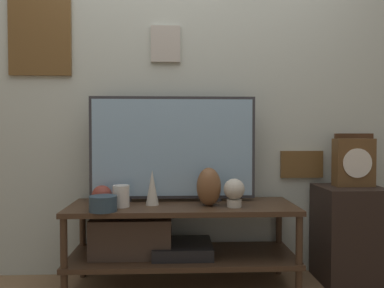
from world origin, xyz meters
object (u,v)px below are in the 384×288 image
(vase_slim_bronze, at_px, (152,187))
(mantel_clock, at_px, (354,162))
(television, at_px, (173,148))
(vase_urn_stoneware, at_px, (209,187))
(vase_round_glass, at_px, (102,195))
(candle_jar, at_px, (121,196))
(decorative_bust, at_px, (234,191))
(vase_wide_bowl, at_px, (103,204))

(vase_slim_bronze, bearing_deg, mantel_clock, 3.70)
(television, bearing_deg, vase_urn_stoneware, -34.99)
(vase_slim_bronze, relative_size, mantel_clock, 0.69)
(vase_round_glass, xyz_separation_m, mantel_clock, (1.59, 0.09, 0.19))
(television, bearing_deg, vase_round_glass, -164.30)
(candle_jar, bearing_deg, mantel_clock, 5.42)
(vase_urn_stoneware, xyz_separation_m, candle_jar, (-0.52, -0.02, -0.05))
(television, xyz_separation_m, vase_urn_stoneware, (0.22, -0.15, -0.23))
(television, xyz_separation_m, mantel_clock, (1.17, -0.03, -0.10))
(vase_urn_stoneware, bearing_deg, decorative_bust, -17.04)
(vase_urn_stoneware, height_order, vase_wide_bowl, vase_urn_stoneware)
(television, bearing_deg, candle_jar, -151.21)
(vase_urn_stoneware, bearing_deg, television, 145.01)
(television, relative_size, candle_jar, 8.17)
(vase_slim_bronze, distance_m, decorative_bust, 0.50)
(television, height_order, candle_jar, television)
(decorative_bust, distance_m, mantel_clock, 0.83)
(decorative_bust, bearing_deg, vase_round_glass, 174.44)
(television, xyz_separation_m, vase_slim_bronze, (-0.12, -0.11, -0.24))
(vase_round_glass, bearing_deg, vase_slim_bronze, 1.61)
(vase_round_glass, xyz_separation_m, decorative_bust, (0.79, -0.08, 0.03))
(decorative_bust, bearing_deg, television, 151.57)
(vase_slim_bronze, bearing_deg, decorative_bust, -9.92)
(vase_wide_bowl, xyz_separation_m, vase_slim_bronze, (0.26, 0.17, 0.06))
(vase_round_glass, height_order, candle_jar, candle_jar)
(mantel_clock, bearing_deg, vase_urn_stoneware, -172.55)
(vase_slim_bronze, height_order, mantel_clock, mantel_clock)
(vase_slim_bronze, distance_m, vase_round_glass, 0.31)
(candle_jar, distance_m, decorative_bust, 0.67)
(candle_jar, bearing_deg, vase_wide_bowl, -125.30)
(vase_urn_stoneware, relative_size, vase_slim_bronze, 1.08)
(vase_round_glass, relative_size, decorative_bust, 0.72)
(vase_urn_stoneware, height_order, decorative_bust, vase_urn_stoneware)
(vase_urn_stoneware, xyz_separation_m, vase_wide_bowl, (-0.61, -0.13, -0.07))
(vase_slim_bronze, height_order, decorative_bust, vase_slim_bronze)
(vase_urn_stoneware, height_order, candle_jar, vase_urn_stoneware)
(vase_slim_bronze, bearing_deg, vase_urn_stoneware, -6.76)
(vase_urn_stoneware, distance_m, candle_jar, 0.53)
(television, relative_size, vase_slim_bronze, 4.93)
(vase_slim_bronze, bearing_deg, vase_wide_bowl, -146.63)
(decorative_bust, bearing_deg, vase_slim_bronze, 170.08)
(television, bearing_deg, vase_wide_bowl, -143.71)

